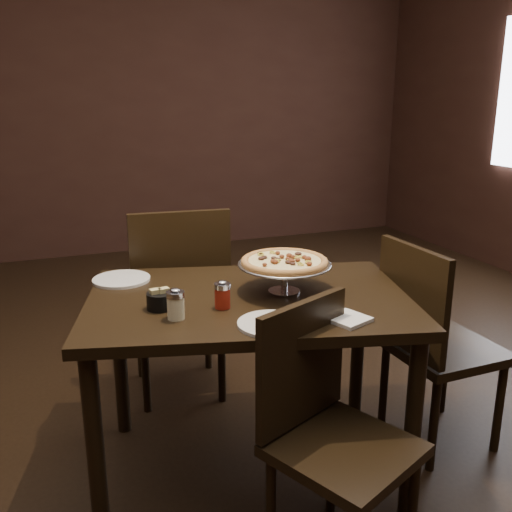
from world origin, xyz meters
name	(u,v)px	position (x,y,z in m)	size (l,w,h in m)	color
room	(267,120)	(0.06, 0.03, 1.40)	(6.04, 7.04, 2.84)	black
dining_table	(249,321)	(-0.06, -0.10, 0.66)	(1.38, 1.09, 0.76)	black
pizza_stand	(285,262)	(0.08, -0.11, 0.88)	(0.36, 0.36, 0.15)	silver
parmesan_shaker	(176,304)	(-0.37, -0.22, 0.81)	(0.06, 0.06, 0.11)	beige
pepper_flake_shaker	(222,295)	(-0.19, -0.18, 0.80)	(0.06, 0.06, 0.10)	maroon
packet_caddy	(160,300)	(-0.40, -0.11, 0.79)	(0.10, 0.10, 0.08)	black
napkin_stack	(348,319)	(0.17, -0.45, 0.76)	(0.12, 0.12, 0.01)	white
plate_left	(121,279)	(-0.48, 0.26, 0.76)	(0.23, 0.23, 0.01)	silver
plate_near	(272,324)	(-0.09, -0.40, 0.76)	(0.23, 0.23, 0.01)	silver
serving_spatula	(267,268)	(-0.01, -0.15, 0.87)	(0.13, 0.13, 0.02)	silver
chair_far	(179,296)	(-0.17, 0.58, 0.54)	(0.51, 0.51, 0.99)	black
chair_near	(328,425)	(0.02, -0.60, 0.47)	(0.53, 0.53, 0.86)	black
chair_side	(432,338)	(0.73, -0.21, 0.50)	(0.43, 0.43, 0.91)	black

